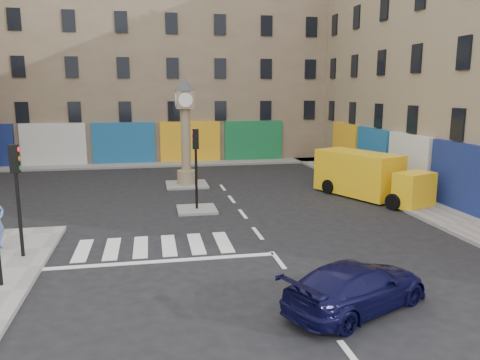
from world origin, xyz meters
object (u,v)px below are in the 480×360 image
object	(u,v)px
yellow_van	(367,176)
traffic_light_island	(196,156)
clock_pillar	(185,126)
traffic_light_left_far	(17,183)
navy_sedan	(357,286)

from	to	relation	value
yellow_van	traffic_light_island	bearing A→B (deg)	163.79
clock_pillar	yellow_van	xyz separation A→B (m)	(9.03, -4.94, -2.39)
traffic_light_left_far	traffic_light_island	world-z (taller)	traffic_light_left_far
traffic_light_left_far	navy_sedan	world-z (taller)	traffic_light_left_far
navy_sedan	yellow_van	xyz separation A→B (m)	(6.00, 11.84, 0.54)
clock_pillar	navy_sedan	xyz separation A→B (m)	(3.03, -16.79, -2.93)
traffic_light_island	yellow_van	distance (m)	9.20
clock_pillar	yellow_van	world-z (taller)	clock_pillar
navy_sedan	yellow_van	size ratio (longest dim) A/B	0.64
traffic_light_left_far	clock_pillar	bearing A→B (deg)	61.06
traffic_light_island	navy_sedan	xyz separation A→B (m)	(3.03, -10.79, -1.97)
navy_sedan	traffic_light_left_far	bearing A→B (deg)	34.35
clock_pillar	navy_sedan	bearing A→B (deg)	-79.77
yellow_van	navy_sedan	bearing A→B (deg)	-139.71
traffic_light_left_far	navy_sedan	xyz separation A→B (m)	(9.33, -5.39, -2.00)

